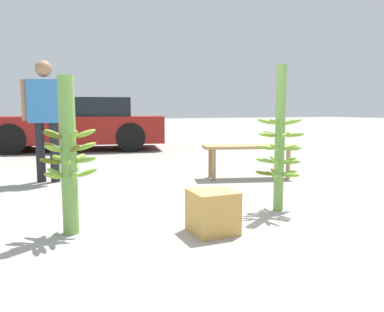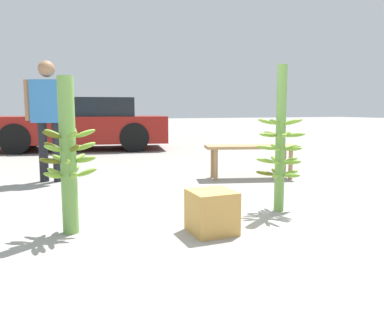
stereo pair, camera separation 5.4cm
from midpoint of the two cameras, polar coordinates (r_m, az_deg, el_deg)
name	(u,v)px [view 2 (the right image)]	position (r m, az deg, el deg)	size (l,w,h in m)	color
ground_plane	(189,225)	(3.30, 0.08, -10.43)	(80.00, 80.00, 0.00)	gray
banana_stalk_left	(68,155)	(3.11, -17.88, 0.08)	(0.45, 0.44, 1.25)	#6B9E47
banana_stalk_center	(280,142)	(3.73, 13.73, 2.03)	(0.46, 0.46, 1.42)	#6B9E47
vendor_person	(48,111)	(5.49, -20.78, 6.50)	(0.63, 0.34, 1.65)	black
market_bench	(251,151)	(5.48, 9.30, 0.79)	(1.38, 0.74, 0.48)	#99754C
parked_car	(81,124)	(9.86, -16.35, 4.70)	(4.54, 2.64, 1.29)	maroon
produce_crate	(212,212)	(3.06, 3.53, -8.47)	(0.35, 0.35, 0.35)	#C69347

